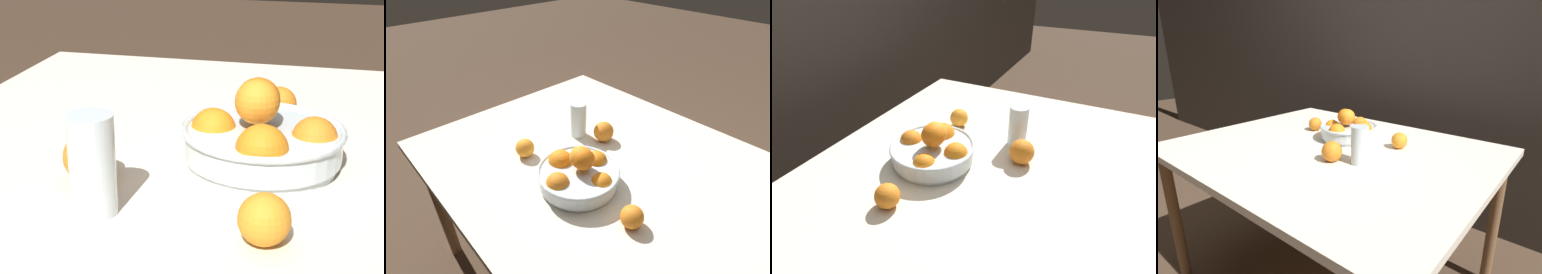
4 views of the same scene
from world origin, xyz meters
The scene contains 6 objects.
dining_table centered at (0.00, 0.00, 0.64)m, with size 1.33×1.04×0.71m.
fruit_bowl centered at (-0.01, 0.15, 0.75)m, with size 0.27×0.27×0.15m.
juice_glass centered at (0.21, -0.06, 0.77)m, with size 0.07×0.07×0.15m.
orange_loose_near_bowl centered at (0.24, 0.18, 0.74)m, with size 0.07×0.07×0.07m, color orange.
orange_loose_front centered at (0.11, -0.11, 0.75)m, with size 0.08×0.08×0.08m, color orange.
orange_loose_aside centered at (-0.24, 0.15, 0.74)m, with size 0.07×0.07×0.07m, color orange.
Camera 1 is at (0.97, 0.27, 1.14)m, focal length 60.00 mm.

